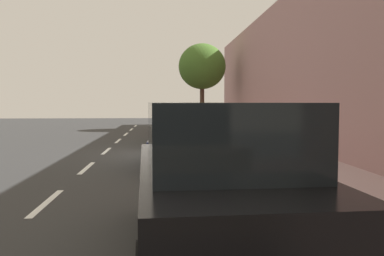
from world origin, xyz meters
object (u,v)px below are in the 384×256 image
at_px(parked_sedan_dark_blue_mid, 180,141).
at_px(parked_suv_black_second, 216,179).
at_px(parked_pickup_silver_far, 177,124).
at_px(parked_sedan_red_farthest, 173,120).
at_px(street_tree_mid_block, 202,67).
at_px(fire_hydrant, 254,162).
at_px(cyclist_with_backpack, 204,129).
at_px(bicycle_at_curb, 197,144).

bearing_deg(parked_sedan_dark_blue_mid, parked_suv_black_second, -88.87).
height_order(parked_pickup_silver_far, parked_sedan_red_farthest, parked_pickup_silver_far).
xyz_separation_m(parked_sedan_dark_blue_mid, parked_sedan_red_farthest, (0.06, 13.76, 0.00)).
relative_size(parked_sedan_red_farthest, street_tree_mid_block, 0.74).
bearing_deg(fire_hydrant, cyclist_with_backpack, 96.94).
relative_size(parked_pickup_silver_far, bicycle_at_curb, 3.38).
bearing_deg(parked_sedan_red_farthest, parked_sedan_dark_blue_mid, -90.24).
distance_m(parked_suv_black_second, bicycle_at_curb, 10.33).
relative_size(parked_sedan_dark_blue_mid, fire_hydrant, 5.32).
height_order(parked_pickup_silver_far, bicycle_at_curb, parked_pickup_silver_far).
relative_size(parked_pickup_silver_far, parked_sedan_red_farthest, 1.21).
bearing_deg(parked_sedan_dark_blue_mid, cyclist_with_backpack, 64.87).
distance_m(parked_pickup_silver_far, street_tree_mid_block, 10.89).
bearing_deg(cyclist_with_backpack, parked_suv_black_second, -94.67).
relative_size(parked_sedan_dark_blue_mid, parked_pickup_silver_far, 0.83).
distance_m(parked_sedan_red_farthest, cyclist_with_backpack, 11.76).
bearing_deg(parked_sedan_red_farthest, cyclist_with_backpack, -85.61).
bearing_deg(parked_sedan_dark_blue_mid, street_tree_mid_block, 82.20).
xyz_separation_m(parked_sedan_red_farthest, fire_hydrant, (1.57, -17.22, -0.18)).
xyz_separation_m(parked_suv_black_second, parked_sedan_dark_blue_mid, (-0.15, 7.80, -0.27)).
relative_size(parked_suv_black_second, fire_hydrant, 5.70).
xyz_separation_m(parked_pickup_silver_far, street_tree_mid_block, (2.13, 10.06, 3.61)).
bearing_deg(parked_pickup_silver_far, cyclist_with_backpack, -79.55).
height_order(parked_sedan_dark_blue_mid, street_tree_mid_block, street_tree_mid_block).
bearing_deg(fire_hydrant, parked_suv_black_second, -108.73).
bearing_deg(cyclist_with_backpack, fire_hydrant, -83.06).
height_order(parked_suv_black_second, fire_hydrant, parked_suv_black_second).
distance_m(parked_sedan_red_farthest, street_tree_mid_block, 5.17).
bearing_deg(bicycle_at_curb, street_tree_mid_block, 83.76).
relative_size(parked_sedan_dark_blue_mid, bicycle_at_curb, 2.79).
bearing_deg(street_tree_mid_block, fire_hydrant, -91.83).
height_order(parked_pickup_silver_far, cyclist_with_backpack, parked_pickup_silver_far).
xyz_separation_m(bicycle_at_curb, street_tree_mid_block, (1.54, 14.04, 4.13)).
height_order(parked_suv_black_second, parked_pickup_silver_far, parked_suv_black_second).
relative_size(parked_suv_black_second, parked_sedan_red_farthest, 1.08).
xyz_separation_m(parked_suv_black_second, cyclist_with_backpack, (0.80, 9.84, -0.05)).
xyz_separation_m(parked_pickup_silver_far, parked_sedan_red_farthest, (-0.08, 7.28, -0.15)).
bearing_deg(parked_suv_black_second, fire_hydrant, 71.27).
relative_size(parked_sedan_red_farthest, cyclist_with_backpack, 2.77).
bearing_deg(bicycle_at_curb, parked_suv_black_second, -93.21).
distance_m(parked_suv_black_second, cyclist_with_backpack, 9.87).
height_order(parked_suv_black_second, street_tree_mid_block, street_tree_mid_block).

